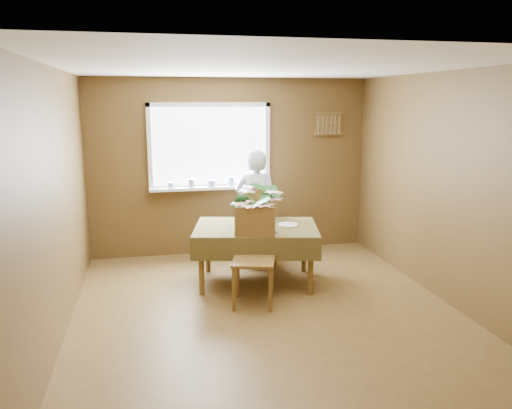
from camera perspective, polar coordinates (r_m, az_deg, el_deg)
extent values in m
plane|color=brown|center=(5.37, 1.27, -12.23)|extent=(4.50, 4.50, 0.00)
plane|color=white|center=(4.91, 1.41, 15.44)|extent=(4.50, 4.50, 0.00)
plane|color=brown|center=(7.17, -2.89, 4.29)|extent=(4.00, 0.00, 4.00)
plane|color=brown|center=(2.93, 11.82, -7.20)|extent=(4.00, 0.00, 4.00)
plane|color=brown|center=(4.93, -21.87, -0.02)|extent=(0.00, 4.50, 4.50)
plane|color=brown|center=(5.79, 20.95, 1.71)|extent=(0.00, 4.50, 4.50)
cube|color=white|center=(7.08, -5.31, 6.60)|extent=(1.60, 0.01, 1.10)
cube|color=white|center=(7.04, -5.38, 11.30)|extent=(1.72, 0.06, 0.06)
cube|color=white|center=(7.14, -5.20, 1.96)|extent=(1.72, 0.06, 0.06)
cube|color=white|center=(7.02, -12.08, 6.34)|extent=(0.06, 0.06, 1.22)
cube|color=white|center=(7.22, 1.31, 6.75)|extent=(0.06, 0.06, 1.22)
cube|color=white|center=(7.07, -5.14, 1.94)|extent=(1.72, 0.20, 0.04)
cylinder|color=white|center=(7.00, -9.71, 2.21)|extent=(0.09, 0.09, 0.08)
cylinder|color=white|center=(7.01, -7.41, 2.45)|extent=(0.11, 0.11, 0.12)
cylinder|color=white|center=(7.04, -5.13, 2.44)|extent=(0.12, 0.12, 0.09)
cylinder|color=white|center=(7.08, -2.86, 2.67)|extent=(0.10, 0.10, 0.13)
cylinder|color=white|center=(7.13, -0.63, 2.66)|extent=(0.11, 0.11, 0.10)
cube|color=brown|center=(7.47, 8.27, 9.11)|extent=(0.40, 0.03, 0.30)
cube|color=brown|center=(7.45, 8.35, 10.26)|extent=(0.44, 0.04, 0.03)
cube|color=brown|center=(7.46, 8.28, 7.95)|extent=(0.44, 0.04, 0.03)
cylinder|color=brown|center=(5.75, -6.27, -7.13)|extent=(0.07, 0.07, 0.66)
cylinder|color=brown|center=(5.75, 6.26, -7.13)|extent=(0.07, 0.07, 0.66)
cylinder|color=brown|center=(6.49, -5.52, -4.89)|extent=(0.07, 0.07, 0.66)
cylinder|color=brown|center=(6.49, 5.53, -4.89)|extent=(0.07, 0.07, 0.66)
cube|color=brown|center=(5.99, 0.00, -2.80)|extent=(1.56, 1.21, 0.04)
cube|color=#3A3115|center=(5.98, 0.00, -2.57)|extent=(1.63, 1.27, 0.01)
cube|color=#3A3115|center=(5.55, -0.01, -5.19)|extent=(1.42, 0.32, 0.26)
cube|color=#3A3115|center=(6.49, 0.01, -2.64)|extent=(1.42, 0.32, 0.26)
cube|color=#3A3115|center=(6.06, -6.88, -3.78)|extent=(0.22, 0.96, 0.26)
cube|color=#3A3115|center=(6.06, 6.88, -3.79)|extent=(0.22, 0.96, 0.26)
cube|color=#479DCA|center=(5.76, -0.01, -3.05)|extent=(0.47, 0.39, 0.01)
cylinder|color=brown|center=(7.06, 1.61, -4.17)|extent=(0.04, 0.04, 0.49)
cylinder|color=brown|center=(7.00, -1.55, -4.30)|extent=(0.04, 0.04, 0.49)
cylinder|color=brown|center=(6.69, 2.20, -5.08)|extent=(0.04, 0.04, 0.49)
cylinder|color=brown|center=(6.63, -1.14, -5.23)|extent=(0.04, 0.04, 0.49)
cube|color=brown|center=(6.77, 0.28, -2.58)|extent=(0.49, 0.49, 0.03)
cube|color=brown|center=(6.50, 0.57, -0.59)|extent=(0.46, 0.06, 0.54)
cylinder|color=brown|center=(5.32, -2.54, -9.68)|extent=(0.04, 0.04, 0.48)
cylinder|color=brown|center=(5.29, 1.66, -9.79)|extent=(0.04, 0.04, 0.48)
cylinder|color=brown|center=(5.68, -2.10, -8.26)|extent=(0.04, 0.04, 0.48)
cylinder|color=brown|center=(5.65, 1.82, -8.36)|extent=(0.04, 0.04, 0.48)
cube|color=brown|center=(5.40, -0.29, -6.48)|extent=(0.56, 0.56, 0.03)
cube|color=brown|center=(5.51, -0.13, -3.02)|extent=(0.44, 0.15, 0.53)
imported|color=white|center=(6.62, 0.01, -0.42)|extent=(0.68, 0.58, 1.57)
cylinder|color=white|center=(5.77, -0.02, -2.30)|extent=(0.12, 0.12, 0.15)
cylinder|color=#33662D|center=(5.75, -0.02, -1.19)|extent=(0.07, 0.07, 0.10)
cylinder|color=white|center=(6.05, 3.70, -2.32)|extent=(0.29, 0.29, 0.01)
cube|color=silver|center=(5.75, 1.98, -3.01)|extent=(0.05, 0.23, 0.00)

